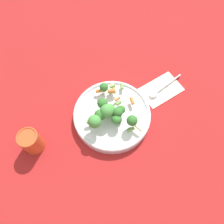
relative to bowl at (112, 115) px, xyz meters
The scene contains 6 objects.
ground_plane 0.02m from the bowl, ahead, with size 3.00×3.00×0.00m, color maroon.
bowl is the anchor object (origin of this frame).
pasta_salad 0.06m from the bowl, 17.96° to the left, with size 0.22×0.23×0.08m.
cup 0.30m from the bowl, 22.22° to the right, with size 0.07×0.07×0.09m.
napkin 0.23m from the bowl, 167.44° to the left, with size 0.18×0.14×0.01m.
spoon 0.22m from the bowl, 166.75° to the left, with size 0.17×0.03×0.01m.
Camera 1 is at (0.24, 0.24, 0.76)m, focal length 35.00 mm.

